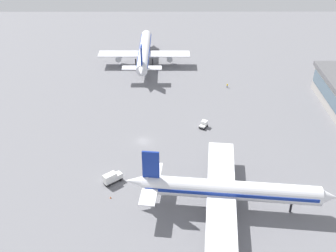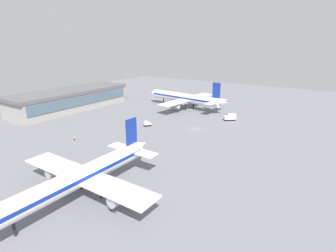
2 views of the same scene
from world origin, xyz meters
name	(u,v)px [view 1 (image 1 of 2)]	position (x,y,z in m)	size (l,w,h in m)	color
ground	(143,141)	(0.00, 0.00, 0.00)	(288.00, 288.00, 0.00)	slate
airplane_at_gate	(144,52)	(63.95, 2.49, 5.72)	(51.58, 41.20, 15.73)	white
airplane_taxiing	(228,190)	(-31.38, -23.56, 6.05)	(44.11, 54.73, 16.65)	white
catering_truck	(112,178)	(-21.07, 7.90, 1.70)	(5.00, 5.55, 3.30)	black
baggage_tug	(204,124)	(8.72, -20.59, 1.16)	(3.73, 3.40, 2.30)	black
ground_crew_worker	(227,86)	(39.17, -32.49, 0.85)	(0.53, 0.53, 1.67)	#1E2338
safety_cone_near_gate	(110,197)	(-27.74, 7.70, 0.30)	(0.44, 0.44, 0.60)	#EA590C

